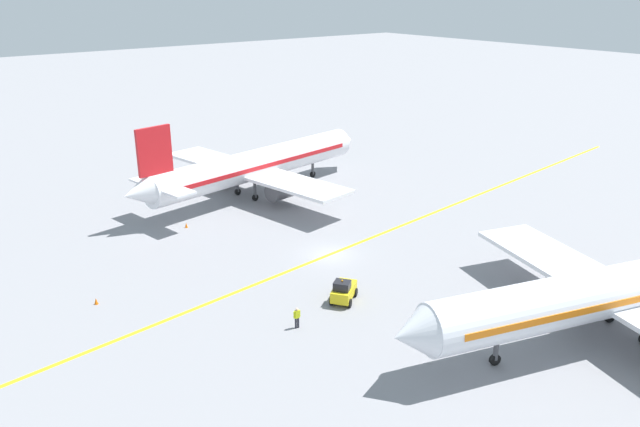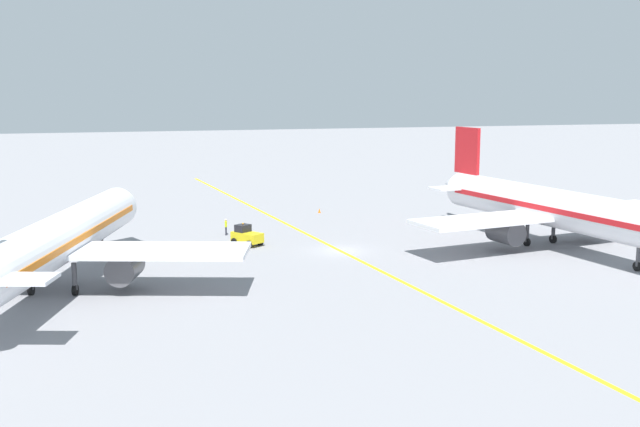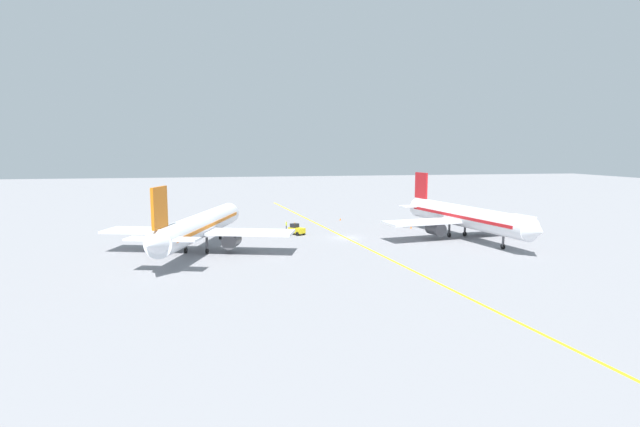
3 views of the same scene
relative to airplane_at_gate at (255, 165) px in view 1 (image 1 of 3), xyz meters
The scene contains 8 objects.
ground_plane 20.23m from the airplane_at_gate, 12.19° to the right, with size 400.00×400.00×0.00m, color gray.
apron_yellow_centreline 20.23m from the airplane_at_gate, 12.19° to the right, with size 0.40×120.00×0.01m, color yellow.
airplane_at_gate is the anchor object (origin of this frame).
airplane_adjacent_stand 43.54m from the airplane_at_gate, ahead, with size 28.29×34.79×10.60m.
baggage_tug_white 28.87m from the airplane_at_gate, 18.49° to the right, with size 2.95×3.32×2.11m.
ground_crew_worker 31.98m from the airplane_at_gate, 27.23° to the right, with size 0.27×0.58×1.68m.
traffic_cone_near_nose 13.06m from the airplane_at_gate, 68.37° to the right, with size 0.32×0.32×0.55m, color orange.
traffic_cone_mid_apron 29.65m from the airplane_at_gate, 58.53° to the right, with size 0.32×0.32×0.55m, color orange.
Camera 1 is at (42.04, -34.30, 24.32)m, focal length 35.00 mm.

